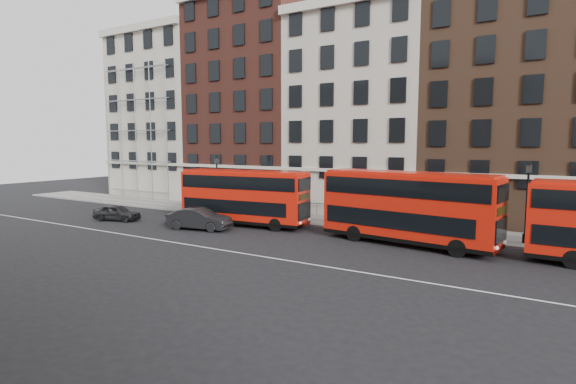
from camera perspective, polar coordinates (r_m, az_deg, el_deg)
The scene contains 12 objects.
ground at distance 29.13m, azimuth -3.80°, elevation -6.90°, with size 120.00×120.00×0.00m, color black.
pavement at distance 38.01m, azimuth 5.35°, elevation -3.67°, with size 80.00×5.00×0.15m, color gray.
kerb at distance 35.82m, azimuth 3.59°, elevation -4.27°, with size 80.00×0.30×0.16m, color gray.
road_centre_line at distance 27.57m, azimuth -6.21°, elevation -7.68°, with size 70.00×0.12×0.01m, color white.
building_terrace at distance 44.45m, azimuth 9.37°, elevation 10.87°, with size 64.00×11.95×22.00m.
bus_b at distance 36.05m, azimuth -5.66°, elevation -0.52°, with size 10.75×3.59×4.44m.
bus_c at distance 30.08m, azimuth 14.90°, elevation -1.73°, with size 11.58×4.16×4.76m.
car_rear at distance 41.05m, azimuth -20.89°, elevation -2.46°, with size 1.61×4.00×1.36m, color #242427.
car_front at distance 35.08m, azimuth -11.22°, elevation -3.37°, with size 1.75×5.01×1.65m, color black.
lamp_post_left at distance 41.73m, azimuth -9.00°, elevation 1.33°, with size 0.44×0.44×5.33m.
lamp_post_right at distance 32.73m, azimuth 28.10°, elevation -0.70°, with size 0.44×0.44×5.33m.
iron_railings at distance 39.89m, azimuth 6.74°, elevation -2.38°, with size 6.60×0.06×1.00m, color black, non-canonical shape.
Camera 1 is at (16.33, -23.19, 6.66)m, focal length 28.00 mm.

